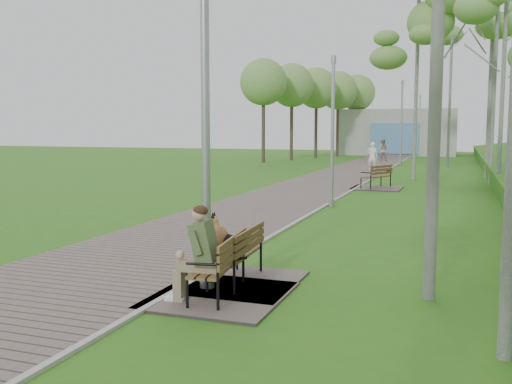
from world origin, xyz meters
TOP-DOWN VIEW (x-y plane):
  - walkway at (-1.75, 21.50)m, footprint 3.50×67.00m
  - kerb at (0.00, 21.50)m, footprint 0.10×67.00m
  - building_north at (-1.50, 50.97)m, footprint 10.00×5.20m
  - bench_main at (0.59, 5.87)m, footprint 1.78×1.97m
  - bench_second at (0.63, 6.65)m, footprint 1.75×1.95m
  - bench_third at (0.73, 21.36)m, footprint 1.88×2.09m
  - lamp_post_near at (0.37, 6.17)m, footprint 0.21×0.21m
  - lamp_post_second at (0.20, 15.54)m, footprint 0.17×0.17m
  - lamp_post_third at (0.26, 35.79)m, footprint 0.21×0.21m
  - lamp_post_far at (0.38, 50.81)m, footprint 0.20×0.20m
  - pedestrian_near at (-0.77, 30.70)m, footprint 0.61×0.43m
  - pedestrian_far at (-1.41, 40.07)m, footprint 0.87×0.73m
  - birch_mid_b at (5.14, 20.98)m, footprint 2.27×2.27m
  - birch_far_b at (1.85, 25.54)m, footprint 2.97×2.97m
  - birch_far_c at (5.06, 28.62)m, footprint 2.81×2.81m
  - birch_distant_a at (3.10, 35.71)m, footprint 2.84×2.84m

SIDE VIEW (x-z plane):
  - walkway at x=-1.75m, z-range 0.00..0.04m
  - kerb at x=0.00m, z-range 0.00..0.05m
  - bench_second at x=0.63m, z-range -0.34..0.74m
  - bench_third at x=0.73m, z-range -0.36..0.79m
  - bench_main at x=0.59m, z-range -0.34..1.21m
  - pedestrian_far at x=-1.41m, z-range 0.00..1.61m
  - pedestrian_near at x=-0.77m, z-range 0.00..1.61m
  - building_north at x=-1.50m, z-range -0.01..3.99m
  - lamp_post_second at x=0.20m, z-range -0.15..4.34m
  - lamp_post_far at x=0.38m, z-range -0.17..5.04m
  - lamp_post_third at x=0.26m, z-range -0.17..5.16m
  - lamp_post_near at x=0.37m, z-range -0.18..5.29m
  - birch_mid_b at x=5.14m, z-range 2.06..9.29m
  - birch_far_b at x=1.85m, z-range 2.56..11.55m
  - birch_far_c at x=5.06m, z-range 3.01..13.56m
  - birch_distant_a at x=3.10m, z-range 3.23..14.56m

